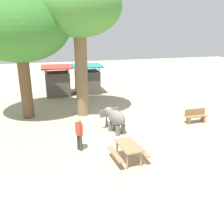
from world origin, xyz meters
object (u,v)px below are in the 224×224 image
at_px(shade_tree_main, 19,26).
at_px(shade_tree_secondary, 79,8).
at_px(person_handler, 79,132).
at_px(picnic_table_near, 129,149).
at_px(market_stall_red, 57,82).
at_px(elephant, 115,118).
at_px(wooden_bench, 196,115).
at_px(market_stall_teal, 87,81).

relative_size(shade_tree_main, shade_tree_secondary, 0.91).
distance_m(person_handler, picnic_table_near, 2.53).
distance_m(shade_tree_main, market_stall_red, 7.17).
bearing_deg(shade_tree_main, market_stall_red, 66.04).
bearing_deg(elephant, picnic_table_near, 156.65).
bearing_deg(market_stall_red, shade_tree_main, -113.96).
relative_size(wooden_bench, picnic_table_near, 0.87).
distance_m(shade_tree_main, shade_tree_secondary, 3.71).
height_order(picnic_table_near, market_stall_red, market_stall_red).
distance_m(picnic_table_near, market_stall_teal, 12.18).
distance_m(shade_tree_secondary, picnic_table_near, 9.08).
bearing_deg(picnic_table_near, market_stall_red, -173.92).
height_order(elephant, person_handler, person_handler).
xyz_separation_m(shade_tree_main, shade_tree_secondary, (3.54, -0.48, 1.01)).
bearing_deg(shade_tree_main, person_handler, -65.09).
bearing_deg(shade_tree_main, picnic_table_near, -57.63).
height_order(person_handler, market_stall_red, market_stall_red).
height_order(elephant, market_stall_red, market_stall_red).
distance_m(picnic_table_near, market_stall_red, 12.39).
bearing_deg(shade_tree_secondary, picnic_table_near, -81.67).
relative_size(wooden_bench, market_stall_teal, 0.56).
bearing_deg(wooden_bench, market_stall_teal, -60.85).
bearing_deg(market_stall_teal, person_handler, -102.12).
bearing_deg(shade_tree_secondary, shade_tree_main, 172.29).
bearing_deg(wooden_bench, elephant, -1.49).
bearing_deg(shade_tree_main, market_stall_teal, 46.19).
relative_size(person_handler, market_stall_teal, 0.64).
xyz_separation_m(elephant, picnic_table_near, (-0.32, -3.32, -0.24)).
height_order(wooden_bench, market_stall_red, market_stall_red).
height_order(shade_tree_main, wooden_bench, shade_tree_main).
xyz_separation_m(person_handler, market_stall_teal, (2.27, 10.59, 0.19)).
bearing_deg(picnic_table_near, wooden_bench, 116.28).
bearing_deg(picnic_table_near, person_handler, -133.60).
height_order(market_stall_red, market_stall_teal, same).
relative_size(elephant, person_handler, 1.15).
relative_size(shade_tree_main, market_stall_teal, 3.14).
xyz_separation_m(shade_tree_main, picnic_table_near, (4.51, -7.11, -5.12)).
xyz_separation_m(shade_tree_main, market_stall_teal, (4.85, 5.05, -4.56)).
distance_m(elephant, picnic_table_near, 3.34).
bearing_deg(market_stall_teal, shade_tree_main, -133.81).
xyz_separation_m(shade_tree_secondary, wooden_bench, (6.49, -3.35, -6.24)).
distance_m(person_handler, shade_tree_secondary, 7.73).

